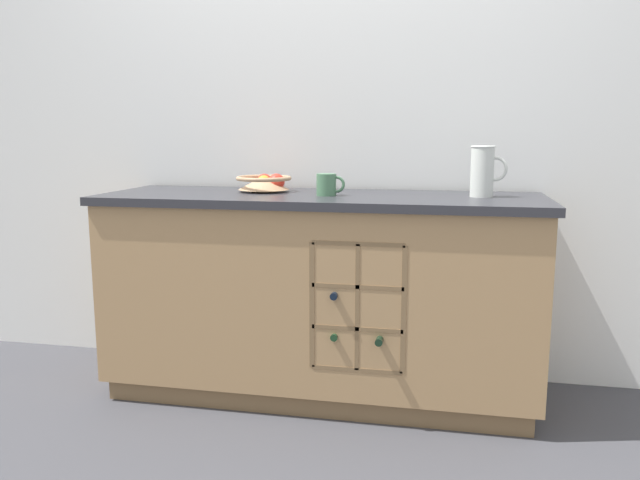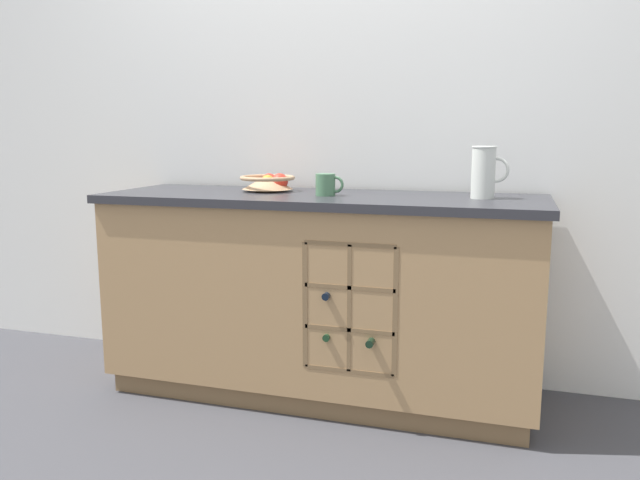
# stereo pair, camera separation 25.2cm
# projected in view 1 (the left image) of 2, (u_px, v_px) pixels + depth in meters

# --- Properties ---
(ground_plane) EXTENTS (14.00, 14.00, 0.00)m
(ground_plane) POSITION_uv_depth(u_px,v_px,m) (320.00, 392.00, 2.78)
(ground_plane) COLOR #424247
(back_wall) EXTENTS (4.40, 0.06, 2.55)m
(back_wall) POSITION_uv_depth(u_px,v_px,m) (335.00, 104.00, 2.91)
(back_wall) COLOR white
(back_wall) RESTS_ON ground_plane
(kitchen_island) EXTENTS (1.86, 0.63, 0.88)m
(kitchen_island) POSITION_uv_depth(u_px,v_px,m) (320.00, 295.00, 2.70)
(kitchen_island) COLOR brown
(kitchen_island) RESTS_ON ground_plane
(fruit_bowl) EXTENTS (0.25, 0.25, 0.08)m
(fruit_bowl) POSITION_uv_depth(u_px,v_px,m) (265.00, 182.00, 2.77)
(fruit_bowl) COLOR tan
(fruit_bowl) RESTS_ON kitchen_island
(white_pitcher) EXTENTS (0.15, 0.10, 0.21)m
(white_pitcher) POSITION_uv_depth(u_px,v_px,m) (483.00, 170.00, 2.52)
(white_pitcher) COLOR silver
(white_pitcher) RESTS_ON kitchen_island
(ceramic_mug) EXTENTS (0.12, 0.08, 0.09)m
(ceramic_mug) POSITION_uv_depth(u_px,v_px,m) (327.00, 185.00, 2.59)
(ceramic_mug) COLOR #4C7A56
(ceramic_mug) RESTS_ON kitchen_island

